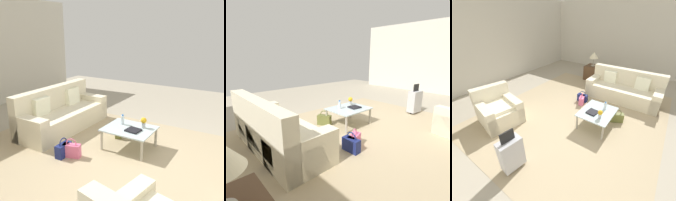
% 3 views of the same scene
% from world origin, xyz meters
% --- Properties ---
extents(ground_plane, '(12.00, 12.00, 0.00)m').
position_xyz_m(ground_plane, '(0.00, 0.00, 0.00)').
color(ground_plane, '#A89E89').
extents(area_rug, '(5.20, 4.40, 0.01)m').
position_xyz_m(area_rug, '(0.60, 0.20, 0.00)').
color(area_rug, tan).
rests_on(area_rug, ground).
extents(couch, '(0.87, 2.23, 0.95)m').
position_xyz_m(couch, '(2.20, -0.60, 0.32)').
color(couch, beige).
rests_on(couch, ground).
extents(coffee_table, '(0.92, 0.75, 0.41)m').
position_xyz_m(coffee_table, '(0.40, -0.50, 0.36)').
color(coffee_table, silver).
rests_on(coffee_table, ground).
extents(water_bottle, '(0.06, 0.06, 0.20)m').
position_xyz_m(water_bottle, '(0.60, -0.60, 0.51)').
color(water_bottle, silver).
rests_on(water_bottle, coffee_table).
extents(coffee_table_book, '(0.27, 0.26, 0.03)m').
position_xyz_m(coffee_table_book, '(0.28, -0.42, 0.43)').
color(coffee_table_book, black).
rests_on(coffee_table_book, coffee_table).
extents(flower_vase, '(0.11, 0.11, 0.21)m').
position_xyz_m(flower_vase, '(0.18, -0.65, 0.53)').
color(flower_vase, '#B2B7BC').
rests_on(flower_vase, coffee_table).
extents(handbag_pink, '(0.35, 0.23, 0.36)m').
position_xyz_m(handbag_pink, '(1.12, 0.33, 0.13)').
color(handbag_pink, pink).
rests_on(handbag_pink, ground).
extents(handbag_olive, '(0.28, 0.35, 0.36)m').
position_xyz_m(handbag_olive, '(0.85, -0.87, 0.13)').
color(handbag_olive, olive).
rests_on(handbag_olive, ground).
extents(handbag_navy, '(0.15, 0.32, 0.36)m').
position_xyz_m(handbag_navy, '(1.26, 0.39, 0.13)').
color(handbag_navy, navy).
rests_on(handbag_navy, ground).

